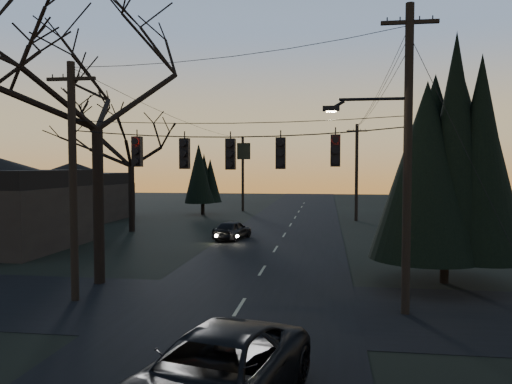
# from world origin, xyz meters

# --- Properties ---
(main_road) EXTENTS (8.00, 120.00, 0.02)m
(main_road) POSITION_xyz_m (0.00, 20.00, 0.01)
(main_road) COLOR black
(main_road) RESTS_ON ground
(cross_road) EXTENTS (60.00, 7.00, 0.02)m
(cross_road) POSITION_xyz_m (0.00, 10.00, 0.01)
(cross_road) COLOR black
(cross_road) RESTS_ON ground
(utility_pole_right) EXTENTS (5.00, 0.30, 10.00)m
(utility_pole_right) POSITION_xyz_m (5.50, 10.00, 0.00)
(utility_pole_right) COLOR black
(utility_pole_right) RESTS_ON ground
(utility_pole_left) EXTENTS (1.80, 0.30, 8.50)m
(utility_pole_left) POSITION_xyz_m (-6.00, 10.00, 0.00)
(utility_pole_left) COLOR black
(utility_pole_left) RESTS_ON ground
(utility_pole_far_r) EXTENTS (1.80, 0.30, 8.50)m
(utility_pole_far_r) POSITION_xyz_m (5.50, 38.00, 0.00)
(utility_pole_far_r) COLOR black
(utility_pole_far_r) RESTS_ON ground
(utility_pole_far_l) EXTENTS (0.30, 0.30, 8.00)m
(utility_pole_far_l) POSITION_xyz_m (-6.00, 46.00, 0.00)
(utility_pole_far_l) COLOR black
(utility_pole_far_l) RESTS_ON ground
(span_signal_assembly) EXTENTS (11.50, 0.44, 1.52)m
(span_signal_assembly) POSITION_xyz_m (-0.24, 10.00, 5.30)
(span_signal_assembly) COLOR black
(span_signal_assembly) RESTS_ON ground
(bare_tree_left) EXTENTS (10.28, 10.28, 12.66)m
(bare_tree_left) POSITION_xyz_m (-6.33, 12.64, 8.86)
(bare_tree_left) COLOR black
(bare_tree_left) RESTS_ON ground
(evergreen_right) EXTENTS (4.92, 4.92, 8.69)m
(evergreen_right) POSITION_xyz_m (7.76, 14.71, 4.94)
(evergreen_right) COLOR black
(evergreen_right) RESTS_ON ground
(bare_tree_dist) EXTENTS (7.34, 7.34, 9.61)m
(bare_tree_dist) POSITION_xyz_m (-11.35, 28.43, 6.71)
(bare_tree_dist) COLOR black
(bare_tree_dist) RESTS_ON ground
(evergreen_dist) EXTENTS (3.19, 3.19, 6.30)m
(evergreen_dist) POSITION_xyz_m (-9.31, 41.64, 3.74)
(evergreen_dist) COLOR black
(evergreen_dist) RESTS_ON ground
(house_left_far) EXTENTS (9.00, 7.00, 5.20)m
(house_left_far) POSITION_xyz_m (-20.00, 36.00, 2.60)
(house_left_far) COLOR black
(house_left_far) RESTS_ON ground
(suv_near) EXTENTS (3.79, 6.03, 1.55)m
(suv_near) POSITION_xyz_m (0.80, 2.63, 0.78)
(suv_near) COLOR black
(suv_near) RESTS_ON ground
(sedan_oncoming_a) EXTENTS (2.31, 3.98, 1.27)m
(sedan_oncoming_a) POSITION_xyz_m (-3.20, 25.40, 0.64)
(sedan_oncoming_a) COLOR black
(sedan_oncoming_a) RESTS_ON ground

